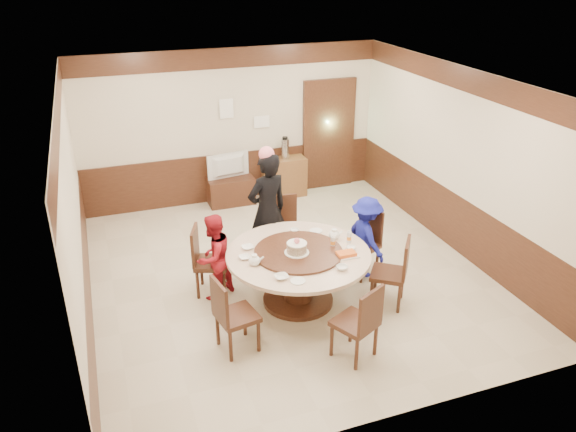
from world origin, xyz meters
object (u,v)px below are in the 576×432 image
object	(u,v)px
person_blue	(366,237)
television	(230,166)
side_cabinet	(284,177)
thermos	(285,149)
birthday_cake	(297,248)
banquet_table	(298,267)
person_red	(214,257)
person_standing	(267,211)
tv_stand	(231,191)
shrimp_platter	(346,255)

from	to	relation	value
person_blue	television	xyz separation A→B (m)	(-1.19, 3.14, 0.13)
side_cabinet	thermos	bearing A→B (deg)	0.00
birthday_cake	banquet_table	bearing A→B (deg)	48.25
television	person_red	bearing A→B (deg)	62.10
person_standing	side_cabinet	xyz separation A→B (m)	(1.11, 2.42, -0.51)
person_blue	birthday_cake	size ratio (longest dim) A/B	3.77
banquet_table	television	size ratio (longest dim) A/B	2.34
television	birthday_cake	bearing A→B (deg)	80.20
birthday_cake	tv_stand	bearing A→B (deg)	89.76
person_red	side_cabinet	xyz separation A→B (m)	(2.05, 2.99, -0.23)
birthday_cake	shrimp_platter	size ratio (longest dim) A/B	1.07
person_standing	thermos	xyz separation A→B (m)	(1.12, 2.42, 0.06)
person_blue	birthday_cake	xyz separation A→B (m)	(-1.20, -0.39, 0.25)
person_standing	thermos	distance (m)	2.67
tv_stand	thermos	bearing A→B (deg)	1.59
tv_stand	thermos	size ratio (longest dim) A/B	2.24
shrimp_platter	thermos	size ratio (longest dim) A/B	0.79
person_standing	tv_stand	size ratio (longest dim) A/B	2.08
tv_stand	person_standing	bearing A→B (deg)	-91.02
birthday_cake	tv_stand	size ratio (longest dim) A/B	0.38
birthday_cake	shrimp_platter	bearing A→B (deg)	-23.50
birthday_cake	television	bearing A→B (deg)	89.76
shrimp_platter	television	bearing A→B (deg)	98.47
tv_stand	thermos	distance (m)	1.28
person_blue	thermos	distance (m)	3.19
side_cabinet	shrimp_platter	bearing A→B (deg)	-97.46
side_cabinet	thermos	distance (m)	0.57
tv_stand	person_blue	bearing A→B (deg)	-69.31
side_cabinet	birthday_cake	bearing A→B (deg)	-106.84
banquet_table	person_red	xyz separation A→B (m)	(-1.01, 0.53, 0.07)
birthday_cake	thermos	bearing A→B (deg)	72.93
person_red	side_cabinet	size ratio (longest dim) A/B	1.50
birthday_cake	side_cabinet	xyz separation A→B (m)	(1.08, 3.56, -0.48)
television	thermos	world-z (taller)	thermos
person_red	thermos	bearing A→B (deg)	-161.07
person_red	person_blue	world-z (taller)	person_blue
person_blue	tv_stand	bearing A→B (deg)	14.63
banquet_table	thermos	size ratio (longest dim) A/B	4.96
tv_stand	thermos	world-z (taller)	thermos
person_blue	thermos	bearing A→B (deg)	-4.14
banquet_table	thermos	xyz separation A→B (m)	(1.06, 3.52, 0.41)
birthday_cake	tv_stand	xyz separation A→B (m)	(0.01, 3.53, -0.60)
thermos	tv_stand	bearing A→B (deg)	-178.41
person_red	tv_stand	world-z (taller)	person_red
person_standing	shrimp_platter	distance (m)	1.52
side_cabinet	thermos	xyz separation A→B (m)	(0.02, 0.00, 0.56)
shrimp_platter	tv_stand	xyz separation A→B (m)	(-0.56, 3.78, -0.53)
person_blue	tv_stand	world-z (taller)	person_blue
person_red	birthday_cake	bearing A→B (deg)	112.96
person_blue	television	world-z (taller)	person_blue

